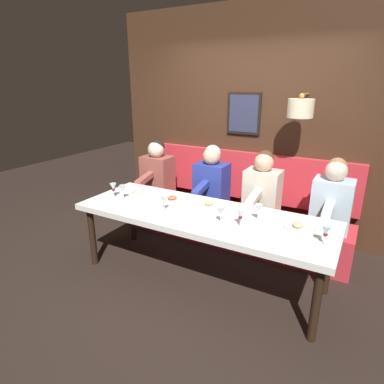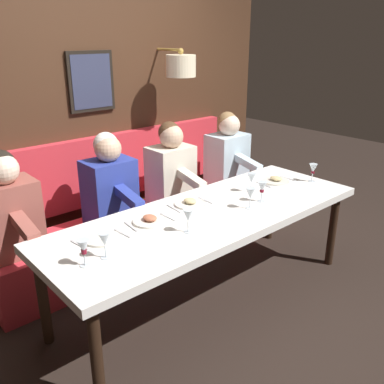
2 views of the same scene
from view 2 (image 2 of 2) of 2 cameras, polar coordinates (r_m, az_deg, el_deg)
ground_plane at (r=3.50m, az=2.29°, el=-13.91°), size 12.00×12.00×0.00m
dining_table at (r=3.17m, az=2.47°, el=-3.77°), size 0.90×2.57×0.74m
banquette_bench at (r=3.98m, az=-6.57°, el=-5.70°), size 0.52×2.77×0.45m
back_wall_panel at (r=4.11m, az=-11.87°, el=11.56°), size 0.59×3.97×2.90m
diner_nearest at (r=4.44m, az=4.84°, el=5.31°), size 0.60×0.40×0.79m
diner_near at (r=3.95m, az=-2.84°, el=3.39°), size 0.60×0.40×0.79m
diner_middle at (r=3.59m, az=-11.08°, el=1.26°), size 0.60×0.40×0.79m
diner_far at (r=3.29m, az=-23.57°, el=-2.02°), size 0.60×0.40×0.79m
place_setting_0 at (r=3.84m, az=11.30°, el=1.55°), size 0.24×0.32×0.05m
place_setting_1 at (r=2.98m, az=-5.72°, el=-3.83°), size 0.24×0.32×0.05m
place_setting_2 at (r=3.26m, az=-0.26°, el=-1.51°), size 0.24×0.31×0.05m
place_setting_3 at (r=2.79m, az=-12.12°, el=-6.16°), size 0.24×0.32×0.01m
wine_glass_0 at (r=2.47m, az=-14.47°, el=-7.30°), size 0.07×0.07×0.16m
wine_glass_1 at (r=3.90m, az=16.04°, el=2.99°), size 0.07×0.07×0.16m
wine_glass_2 at (r=2.52m, az=-11.75°, el=-6.40°), size 0.07×0.07×0.16m
wine_glass_3 at (r=3.19m, az=7.90°, el=-0.28°), size 0.07×0.07×0.16m
wine_glass_4 at (r=2.78m, az=-0.53°, el=-3.27°), size 0.07×0.07×0.16m
wine_glass_5 at (r=3.53m, az=8.04°, el=1.79°), size 0.07×0.07×0.16m
wine_glass_6 at (r=3.34m, az=9.45°, el=0.58°), size 0.07×0.07×0.16m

